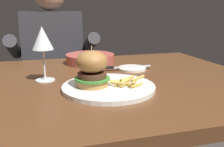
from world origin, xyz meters
TOP-DOWN VIEW (x-y plane):
  - dining_table at (0.00, 0.00)m, footprint 1.29×0.90m
  - main_plate at (0.05, -0.12)m, footprint 0.30×0.30m
  - burger_sandwich at (-0.01, -0.12)m, footprint 0.11×0.11m
  - fries_pile at (0.10, -0.14)m, footprint 0.11×0.09m
  - wine_glass at (-0.15, 0.04)m, footprint 0.08×0.08m
  - bread_plate at (0.22, 0.11)m, footprint 0.12×0.12m
  - table_knife at (0.16, 0.11)m, footprint 0.23×0.02m
  - soup_bowl at (0.07, 0.30)m, footprint 0.23×0.23m
  - diner_person at (-0.09, 0.73)m, footprint 0.51×0.36m

SIDE VIEW (x-z plane):
  - diner_person at x=-0.09m, z-range -0.02..1.15m
  - dining_table at x=0.00m, z-range 0.28..1.02m
  - bread_plate at x=0.22m, z-range 0.74..0.75m
  - main_plate at x=0.05m, z-range 0.74..0.75m
  - table_knife at x=0.16m, z-range 0.75..0.76m
  - soup_bowl at x=0.07m, z-range 0.74..0.79m
  - fries_pile at x=0.10m, z-range 0.75..0.78m
  - burger_sandwich at x=-0.01m, z-range 0.75..0.88m
  - wine_glass at x=-0.15m, z-range 0.79..0.99m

